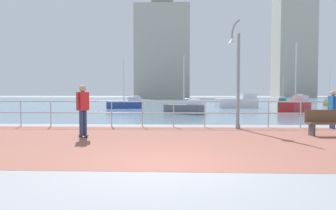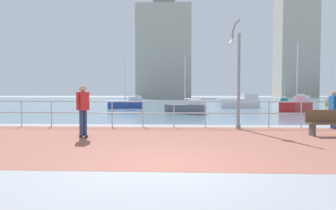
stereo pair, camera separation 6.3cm
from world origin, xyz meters
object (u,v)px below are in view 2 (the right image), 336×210
at_px(park_bench, 329,122).
at_px(sailboat_teal, 284,100).
at_px(sailboat_gray, 297,105).
at_px(sailboat_yellow, 186,108).
at_px(bystander, 334,107).
at_px(sailboat_white, 331,102).
at_px(sailboat_blue, 126,104).
at_px(sailboat_red, 239,102).
at_px(lamppost, 237,69).
at_px(skateboarder, 83,106).

xyz_separation_m(park_bench, sailboat_teal, (12.23, 38.62, -0.08)).
xyz_separation_m(sailboat_gray, sailboat_yellow, (-8.94, -2.15, -0.12)).
height_order(bystander, sailboat_gray, sailboat_gray).
height_order(sailboat_teal, sailboat_white, sailboat_white).
height_order(park_bench, sailboat_yellow, sailboat_yellow).
relative_size(sailboat_blue, sailboat_white, 1.09).
relative_size(bystander, sailboat_red, 0.26).
bearing_deg(sailboat_gray, sailboat_blue, 160.33).
xyz_separation_m(bystander, sailboat_gray, (2.84, 10.85, -0.42)).
relative_size(lamppost, bystander, 2.84).
distance_m(lamppost, skateboarder, 6.50).
relative_size(lamppost, sailboat_yellow, 1.07).
bearing_deg(park_bench, bystander, 59.29).
distance_m(skateboarder, sailboat_teal, 44.62).
bearing_deg(sailboat_white, sailboat_gray, -125.69).
distance_m(bystander, sailboat_white, 26.62).
height_order(park_bench, sailboat_teal, sailboat_teal).
height_order(sailboat_red, sailboat_teal, sailboat_red).
bearing_deg(lamppost, skateboarder, -154.58).
relative_size(lamppost, park_bench, 2.84).
distance_m(park_bench, sailboat_blue, 21.12).
height_order(bystander, sailboat_white, sailboat_white).
xyz_separation_m(park_bench, sailboat_blue, (-10.81, 18.15, -0.01)).
bearing_deg(skateboarder, park_bench, 5.32).
xyz_separation_m(lamppost, sailboat_yellow, (-1.98, 8.79, -2.13)).
height_order(lamppost, skateboarder, lamppost).
relative_size(skateboarder, bystander, 1.10).
bearing_deg(sailboat_yellow, sailboat_teal, 58.45).
height_order(skateboarder, sailboat_blue, sailboat_blue).
bearing_deg(sailboat_white, sailboat_blue, -162.56).
distance_m(bystander, park_bench, 2.37).
distance_m(sailboat_gray, sailboat_teal, 27.05).
relative_size(skateboarder, sailboat_gray, 0.32).
distance_m(skateboarder, bystander, 10.22).
bearing_deg(sailboat_blue, sailboat_yellow, -51.65).
bearing_deg(bystander, sailboat_gray, 75.33).
relative_size(lamppost, sailboat_white, 1.03).
bearing_deg(park_bench, skateboarder, -174.68).
xyz_separation_m(skateboarder, bystander, (9.83, 2.80, -0.13)).
distance_m(lamppost, sailboat_teal, 39.77).
relative_size(skateboarder, park_bench, 1.10).
height_order(sailboat_gray, sailboat_white, sailboat_gray).
xyz_separation_m(skateboarder, sailboat_yellow, (3.73, 11.50, -0.67)).
bearing_deg(lamppost, sailboat_yellow, 102.73).
bearing_deg(lamppost, sailboat_white, 55.76).
relative_size(sailboat_teal, sailboat_white, 0.94).
height_order(skateboarder, sailboat_red, sailboat_red).
height_order(lamppost, sailboat_red, sailboat_red).
height_order(skateboarder, sailboat_gray, sailboat_gray).
distance_m(bystander, sailboat_gray, 11.22).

